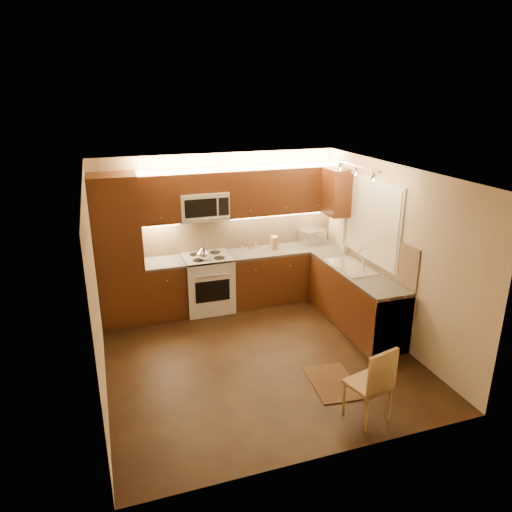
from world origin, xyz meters
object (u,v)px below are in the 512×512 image
object	(u,v)px
stove	(208,283)
kettle	(202,253)
soap_bottle	(345,246)
knife_block	(274,242)
sink	(353,262)
toaster_oven	(312,236)
dining_chair	(368,382)
microwave	(203,206)

from	to	relation	value
stove	kettle	xyz separation A→B (m)	(-0.10, -0.14, 0.57)
stove	soap_bottle	distance (m)	2.34
soap_bottle	kettle	bearing A→B (deg)	176.68
knife_block	soap_bottle	size ratio (longest dim) A/B	1.21
sink	kettle	world-z (taller)	kettle
kettle	soap_bottle	distance (m)	2.35
kettle	toaster_oven	world-z (taller)	same
toaster_oven	soap_bottle	distance (m)	0.68
knife_block	dining_chair	xyz separation A→B (m)	(-0.17, -3.36, -0.55)
stove	sink	size ratio (longest dim) A/B	1.07
stove	knife_block	xyz separation A→B (m)	(1.18, 0.09, 0.55)
microwave	kettle	bearing A→B (deg)	-109.94
toaster_oven	soap_bottle	size ratio (longest dim) A/B	2.31
kettle	microwave	bearing A→B (deg)	55.19
microwave	dining_chair	xyz separation A→B (m)	(1.01, -3.41, -1.27)
sink	toaster_oven	size ratio (longest dim) A/B	2.13
stove	soap_bottle	xyz separation A→B (m)	(2.24, -0.43, 0.53)
kettle	toaster_oven	distance (m)	2.04
kettle	soap_bottle	xyz separation A→B (m)	(2.34, -0.29, -0.04)
sink	dining_chair	world-z (taller)	sink
sink	knife_block	world-z (taller)	knife_block
stove	knife_block	size ratio (longest dim) A/B	4.35
sink	dining_chair	xyz separation A→B (m)	(-0.99, -2.15, -0.52)
sink	kettle	xyz separation A→B (m)	(-2.10, 0.98, 0.06)
stove	kettle	world-z (taller)	kettle
sink	dining_chair	distance (m)	2.42
kettle	dining_chair	world-z (taller)	kettle
knife_block	sink	bearing A→B (deg)	-48.52
stove	dining_chair	world-z (taller)	stove
stove	knife_block	distance (m)	1.31
dining_chair	sink	bearing A→B (deg)	51.36
sink	toaster_oven	world-z (taller)	toaster_oven
toaster_oven	soap_bottle	world-z (taller)	toaster_oven
kettle	knife_block	bearing A→B (deg)	-4.62
microwave	soap_bottle	xyz separation A→B (m)	(2.24, -0.56, -0.73)
kettle	dining_chair	xyz separation A→B (m)	(1.11, -3.13, -0.58)
toaster_oven	kettle	bearing A→B (deg)	178.69
sink	toaster_oven	distance (m)	1.29
stove	kettle	size ratio (longest dim) A/B	4.12
soap_bottle	dining_chair	world-z (taller)	soap_bottle
stove	dining_chair	distance (m)	3.43
microwave	toaster_oven	world-z (taller)	microwave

